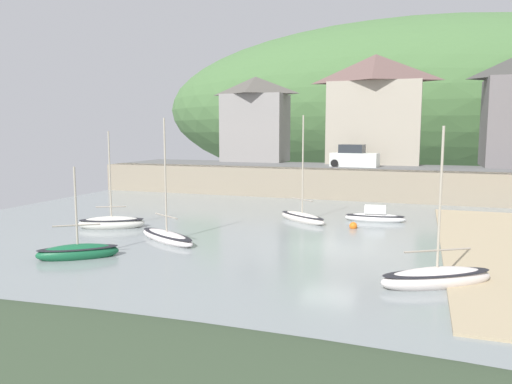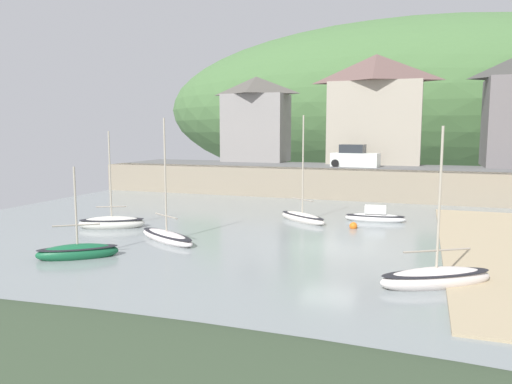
# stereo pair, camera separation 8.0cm
# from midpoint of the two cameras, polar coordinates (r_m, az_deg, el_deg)

# --- Properties ---
(ground) EXTENTS (48.00, 41.00, 0.61)m
(ground) POSITION_cam_midpoint_polar(r_m,az_deg,el_deg) (14.18, 7.19, -14.85)
(ground) COLOR gray
(quay_seawall) EXTENTS (48.00, 9.40, 2.40)m
(quay_seawall) POSITION_cam_midpoint_polar(r_m,az_deg,el_deg) (40.35, 13.36, 1.10)
(quay_seawall) COLOR gray
(quay_seawall) RESTS_ON ground
(hillside_backdrop) EXTENTS (80.00, 44.00, 25.53)m
(hillside_backdrop) POSITION_cam_midpoint_polar(r_m,az_deg,el_deg) (77.72, 18.74, 9.32)
(hillside_backdrop) COLOR #476E3C
(hillside_backdrop) RESTS_ON ground
(waterfront_building_left) EXTENTS (6.68, 4.46, 8.67)m
(waterfront_building_left) POSITION_cam_midpoint_polar(r_m,az_deg,el_deg) (50.46, 0.05, 8.67)
(waterfront_building_left) COLOR gray
(waterfront_building_left) RESTS_ON ground
(waterfront_building_centre) EXTENTS (8.79, 4.67, 10.29)m
(waterfront_building_centre) POSITION_cam_midpoint_polar(r_m,az_deg,el_deg) (47.90, 13.92, 9.53)
(waterfront_building_centre) COLOR #A69C8A
(waterfront_building_centre) RESTS_ON ground
(sailboat_blue_trim) EXTENTS (4.26, 3.23, 5.85)m
(sailboat_blue_trim) POSITION_cam_midpoint_polar(r_m,az_deg,el_deg) (18.59, 20.58, -9.46)
(sailboat_blue_trim) COLOR silver
(sailboat_blue_trim) RESTS_ON ground
(motorboat_with_cabin) EXTENTS (3.69, 1.22, 1.11)m
(motorboat_with_cabin) POSITION_cam_midpoint_polar(r_m,az_deg,el_deg) (30.57, 13.95, -2.85)
(motorboat_with_cabin) COLOR white
(motorboat_with_cabin) RESTS_ON ground
(sailboat_white_hull) EXTENTS (3.39, 2.87, 4.16)m
(sailboat_white_hull) POSITION_cam_midpoint_polar(r_m,az_deg,el_deg) (22.54, -20.19, -6.64)
(sailboat_white_hull) COLOR #165B36
(sailboat_white_hull) RESTS_ON ground
(fishing_boat_green) EXTENTS (3.68, 3.06, 6.59)m
(fishing_boat_green) POSITION_cam_midpoint_polar(r_m,az_deg,el_deg) (29.74, 5.56, -2.94)
(fishing_boat_green) COLOR silver
(fishing_boat_green) RESTS_ON ground
(sailboat_nearest_shore) EXTENTS (3.89, 2.78, 5.68)m
(sailboat_nearest_shore) POSITION_cam_midpoint_polar(r_m,az_deg,el_deg) (28.89, -16.57, -3.48)
(sailboat_nearest_shore) COLOR silver
(sailboat_nearest_shore) RESTS_ON ground
(dinghy_open_wooden) EXTENTS (4.40, 3.16, 6.27)m
(dinghy_open_wooden) POSITION_cam_midpoint_polar(r_m,az_deg,el_deg) (24.77, -10.41, -5.15)
(dinghy_open_wooden) COLOR white
(dinghy_open_wooden) RESTS_ON ground
(parked_car_near_slipway) EXTENTS (4.25, 2.12, 1.95)m
(parked_car_near_slipway) POSITION_cam_midpoint_polar(r_m,az_deg,el_deg) (43.58, 11.62, 4.01)
(parked_car_near_slipway) COLOR silver
(parked_car_near_slipway) RESTS_ON ground
(mooring_buoy) EXTENTS (0.45, 0.45, 0.45)m
(mooring_buoy) POSITION_cam_midpoint_polar(r_m,az_deg,el_deg) (28.05, 11.50, -3.96)
(mooring_buoy) COLOR orange
(mooring_buoy) RESTS_ON ground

